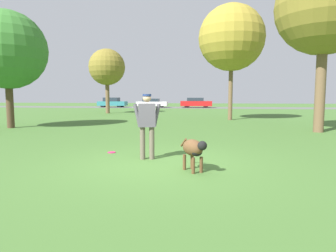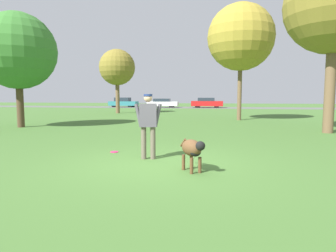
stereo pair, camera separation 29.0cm
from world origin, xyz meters
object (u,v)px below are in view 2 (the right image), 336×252
(dog, at_px, (193,149))
(tree_mid_center, at_px, (241,37))
(tree_near_left, at_px, (18,51))
(tree_far_left, at_px, (117,68))
(person, at_px, (148,121))
(parked_car_teal, at_px, (123,102))
(tree_near_right, at_px, (334,5))
(parked_car_white, at_px, (163,103))
(parked_car_red, at_px, (207,103))
(frisbee, at_px, (114,152))

(dog, bearing_deg, tree_mid_center, 139.33)
(tree_near_left, relative_size, tree_far_left, 0.97)
(person, bearing_deg, parked_car_teal, 99.06)
(tree_near_right, height_order, tree_far_left, tree_near_right)
(parked_car_teal, distance_m, parked_car_white, 5.77)
(parked_car_teal, xyz_separation_m, parked_car_red, (11.99, 0.03, 0.00))
(person, relative_size, tree_near_right, 0.22)
(person, bearing_deg, parked_car_red, 79.74)
(parked_car_red, bearing_deg, tree_mid_center, -80.92)
(dog, relative_size, parked_car_red, 0.20)
(tree_mid_center, xyz_separation_m, parked_car_red, (-3.28, 20.97, -4.68))
(tree_near_right, distance_m, parked_car_teal, 33.49)
(frisbee, relative_size, tree_near_right, 0.03)
(tree_near_left, relative_size, tree_near_right, 0.77)
(tree_far_left, bearing_deg, tree_near_left, -91.95)
(person, bearing_deg, tree_near_left, 131.68)
(tree_far_left, bearing_deg, dog, -65.96)
(person, relative_size, tree_far_left, 0.28)
(frisbee, relative_size, parked_car_white, 0.05)
(frisbee, xyz_separation_m, tree_near_left, (-7.15, 5.64, 3.81))
(tree_mid_center, relative_size, tree_near_left, 1.32)
(tree_mid_center, height_order, tree_near_right, tree_mid_center)
(dog, height_order, parked_car_white, parked_car_white)
(frisbee, xyz_separation_m, parked_car_red, (0.75, 33.37, 0.68))
(tree_near_left, distance_m, parked_car_red, 28.99)
(dog, distance_m, parked_car_white, 36.06)
(frisbee, distance_m, tree_far_left, 20.25)
(dog, xyz_separation_m, tree_far_left, (-9.11, 20.42, 3.72))
(tree_far_left, xyz_separation_m, parked_car_white, (1.24, 14.77, -3.57))
(tree_near_left, relative_size, parked_car_teal, 1.42)
(parked_car_teal, bearing_deg, tree_near_left, -81.76)
(tree_near_right, distance_m, parked_car_white, 30.71)
(tree_near_right, bearing_deg, dog, -123.15)
(person, bearing_deg, frisbee, 138.02)
(tree_mid_center, bearing_deg, dog, -96.52)
(tree_far_left, height_order, parked_car_teal, tree_far_left)
(tree_near_right, bearing_deg, parked_car_teal, 124.33)
(dog, height_order, tree_far_left, tree_far_left)
(parked_car_white, bearing_deg, person, -80.83)
(frisbee, height_order, parked_car_red, parked_car_red)
(tree_mid_center, relative_size, tree_far_left, 1.28)
(tree_mid_center, bearing_deg, parked_car_white, 114.32)
(person, height_order, parked_car_red, person)
(parked_car_white, xyz_separation_m, parked_car_red, (6.22, -0.04, 0.06))
(dog, relative_size, frisbee, 3.91)
(dog, bearing_deg, frisbee, -160.79)
(tree_near_left, bearing_deg, frisbee, -38.28)
(tree_near_right, distance_m, tree_far_left, 19.05)
(tree_near_right, distance_m, parked_car_red, 28.61)
(parked_car_red, bearing_deg, tree_far_left, -116.64)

